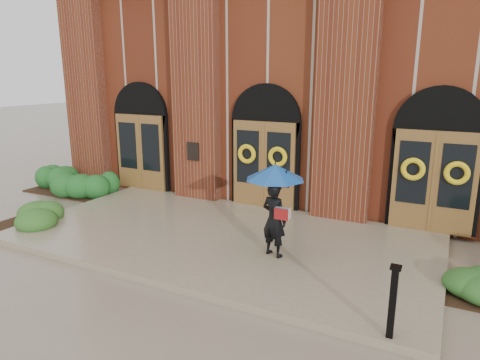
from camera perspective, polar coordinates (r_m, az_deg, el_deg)
The scene contains 8 objects.
ground at distance 10.44m, azimuth -3.03°, elevation -8.28°, with size 90.00×90.00×0.00m, color gray.
landing at distance 10.54m, azimuth -2.63°, elevation -7.63°, with size 10.00×5.30×0.15m, color gray.
church_building at distance 17.82m, azimuth 11.34°, elevation 12.27°, with size 16.20×12.53×7.00m.
man_with_umbrella at distance 8.92m, azimuth 4.66°, elevation -1.69°, with size 1.54×1.54×2.00m.
metal_post at distance 6.83m, azimuth 19.70°, elevation -14.87°, with size 0.15×0.15×1.14m.
hedge_wall_left at distance 15.67m, azimuth -21.72°, elevation -0.23°, with size 2.90×1.16×0.75m, color #1C541E.
hedge_front_left at distance 12.71m, azimuth -26.75°, elevation -4.35°, with size 1.59×1.36×0.56m, color #2C591E.
hedge_front_right at distance 9.07m, azimuth 26.49°, elevation -11.90°, with size 1.25×1.07×0.44m, color #25521D.
Camera 1 is at (4.85, -8.36, 3.96)m, focal length 32.00 mm.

